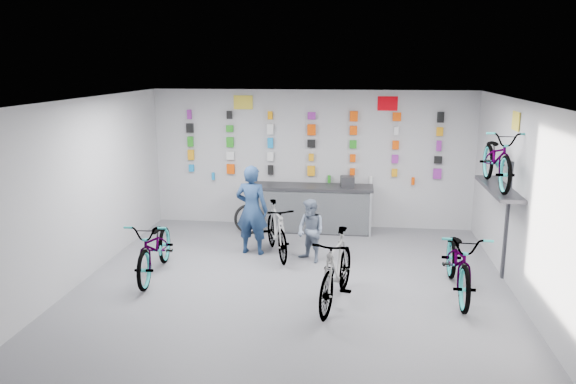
# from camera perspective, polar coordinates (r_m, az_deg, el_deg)

# --- Properties ---
(floor) EXTENTS (8.00, 8.00, 0.00)m
(floor) POSITION_cam_1_polar(r_m,az_deg,el_deg) (8.91, 0.17, -10.51)
(floor) COLOR #56565B
(floor) RESTS_ON ground
(ceiling) EXTENTS (8.00, 8.00, 0.00)m
(ceiling) POSITION_cam_1_polar(r_m,az_deg,el_deg) (8.19, 0.19, 9.12)
(ceiling) COLOR white
(ceiling) RESTS_ON wall_back
(wall_back) EXTENTS (7.00, 0.00, 7.00)m
(wall_back) POSITION_cam_1_polar(r_m,az_deg,el_deg) (12.33, 2.40, 3.37)
(wall_back) COLOR #B2B1B4
(wall_back) RESTS_ON floor
(wall_front) EXTENTS (7.00, 0.00, 7.00)m
(wall_front) POSITION_cam_1_polar(r_m,az_deg,el_deg) (4.70, -5.79, -12.94)
(wall_front) COLOR #B2B1B4
(wall_front) RESTS_ON floor
(wall_left) EXTENTS (0.00, 8.00, 8.00)m
(wall_left) POSITION_cam_1_polar(r_m,az_deg,el_deg) (9.49, -21.30, -0.41)
(wall_left) COLOR #B2B1B4
(wall_left) RESTS_ON floor
(wall_right) EXTENTS (0.00, 8.00, 8.00)m
(wall_right) POSITION_cam_1_polar(r_m,az_deg,el_deg) (8.74, 23.61, -1.70)
(wall_right) COLOR #B2B1B4
(wall_right) RESTS_ON floor
(counter) EXTENTS (2.70, 0.66, 1.00)m
(counter) POSITION_cam_1_polar(r_m,az_deg,el_deg) (12.09, 2.18, -1.73)
(counter) COLOR black
(counter) RESTS_ON floor
(merch_wall) EXTENTS (5.56, 0.08, 1.56)m
(merch_wall) POSITION_cam_1_polar(r_m,az_deg,el_deg) (12.21, 2.37, 4.72)
(merch_wall) COLOR #0F7FCB
(merch_wall) RESTS_ON wall_back
(wall_bracket) EXTENTS (0.39, 1.90, 2.00)m
(wall_bracket) POSITION_cam_1_polar(r_m,az_deg,el_deg) (9.83, 20.70, -0.13)
(wall_bracket) COLOR #333338
(wall_bracket) RESTS_ON wall_right
(sign_left) EXTENTS (0.42, 0.02, 0.30)m
(sign_left) POSITION_cam_1_polar(r_m,az_deg,el_deg) (12.38, -4.58, 9.07)
(sign_left) COLOR gold
(sign_left) RESTS_ON wall_back
(sign_right) EXTENTS (0.42, 0.02, 0.30)m
(sign_right) POSITION_cam_1_polar(r_m,az_deg,el_deg) (12.14, 10.08, 8.84)
(sign_right) COLOR red
(sign_right) RESTS_ON wall_back
(sign_side) EXTENTS (0.02, 0.40, 0.30)m
(sign_side) POSITION_cam_1_polar(r_m,az_deg,el_deg) (9.69, 22.14, 6.69)
(sign_side) COLOR gold
(sign_side) RESTS_ON wall_right
(bike_left) EXTENTS (0.85, 2.01, 1.03)m
(bike_left) POSITION_cam_1_polar(r_m,az_deg,el_deg) (9.81, -13.34, -5.43)
(bike_left) COLOR gray
(bike_left) RESTS_ON floor
(bike_center) EXTENTS (0.89, 1.93, 1.12)m
(bike_center) POSITION_cam_1_polar(r_m,az_deg,el_deg) (8.45, 4.94, -7.81)
(bike_center) COLOR gray
(bike_center) RESTS_ON floor
(bike_right) EXTENTS (0.76, 2.09, 1.09)m
(bike_right) POSITION_cam_1_polar(r_m,az_deg,el_deg) (9.19, 17.00, -6.72)
(bike_right) COLOR gray
(bike_right) RESTS_ON floor
(bike_service) EXTENTS (1.03, 1.75, 1.02)m
(bike_service) POSITION_cam_1_polar(r_m,az_deg,el_deg) (10.53, -1.16, -3.84)
(bike_service) COLOR gray
(bike_service) RESTS_ON floor
(bike_wall) EXTENTS (0.63, 1.80, 0.95)m
(bike_wall) POSITION_cam_1_polar(r_m,az_deg,el_deg) (9.71, 20.53, 3.27)
(bike_wall) COLOR gray
(bike_wall) RESTS_ON wall_bracket
(clerk) EXTENTS (0.67, 0.49, 1.71)m
(clerk) POSITION_cam_1_polar(r_m,az_deg,el_deg) (10.59, -3.70, -1.82)
(clerk) COLOR navy
(clerk) RESTS_ON floor
(customer) EXTENTS (0.71, 0.70, 1.16)m
(customer) POSITION_cam_1_polar(r_m,az_deg,el_deg) (10.21, 2.33, -3.96)
(customer) COLOR slate
(customer) RESTS_ON floor
(spare_wheel) EXTENTS (0.65, 0.18, 0.65)m
(spare_wheel) POSITION_cam_1_polar(r_m,az_deg,el_deg) (11.95, -3.97, -2.75)
(spare_wheel) COLOR black
(spare_wheel) RESTS_ON floor
(register) EXTENTS (0.31, 0.33, 0.22)m
(register) POSITION_cam_1_polar(r_m,az_deg,el_deg) (11.92, 6.05, 1.07)
(register) COLOR black
(register) RESTS_ON counter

